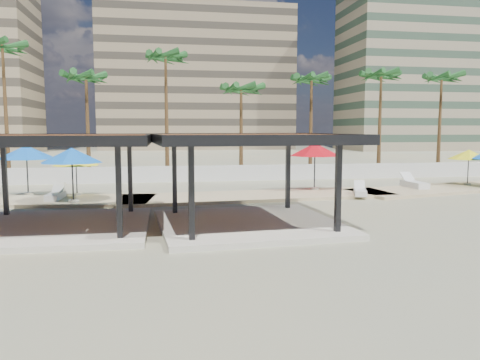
{
  "coord_description": "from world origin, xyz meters",
  "views": [
    {
      "loc": [
        -3.6,
        -19.39,
        3.94
      ],
      "look_at": [
        0.39,
        3.75,
        1.4
      ],
      "focal_mm": 35.0,
      "sensor_mm": 36.0,
      "label": 1
    }
  ],
  "objects_px": {
    "umbrella_a": "(26,152)",
    "lounger_c": "(414,184)",
    "pavilion_central": "(248,171)",
    "umbrella_c": "(315,150)",
    "pavilion_west": "(54,174)",
    "lounger_b": "(360,192)",
    "lounger_a": "(56,195)"
  },
  "relations": [
    {
      "from": "umbrella_c",
      "to": "lounger_c",
      "type": "xyz_separation_m",
      "value": [
        6.8,
        0.01,
        -2.29
      ]
    },
    {
      "from": "pavilion_central",
      "to": "lounger_a",
      "type": "distance_m",
      "value": 12.31
    },
    {
      "from": "pavilion_west",
      "to": "umbrella_a",
      "type": "height_order",
      "value": "pavilion_west"
    },
    {
      "from": "pavilion_central",
      "to": "umbrella_a",
      "type": "height_order",
      "value": "pavilion_central"
    },
    {
      "from": "pavilion_central",
      "to": "pavilion_west",
      "type": "height_order",
      "value": "pavilion_central"
    },
    {
      "from": "pavilion_central",
      "to": "lounger_c",
      "type": "height_order",
      "value": "pavilion_central"
    },
    {
      "from": "umbrella_c",
      "to": "lounger_c",
      "type": "height_order",
      "value": "umbrella_c"
    },
    {
      "from": "pavilion_west",
      "to": "umbrella_a",
      "type": "relative_size",
      "value": 1.89
    },
    {
      "from": "umbrella_a",
      "to": "lounger_b",
      "type": "xyz_separation_m",
      "value": [
        18.97,
        -3.36,
        -2.27
      ]
    },
    {
      "from": "lounger_b",
      "to": "lounger_a",
      "type": "bearing_deg",
      "value": 105.99
    },
    {
      "from": "umbrella_a",
      "to": "lounger_b",
      "type": "height_order",
      "value": "umbrella_a"
    },
    {
      "from": "pavilion_west",
      "to": "lounger_b",
      "type": "height_order",
      "value": "pavilion_west"
    },
    {
      "from": "umbrella_a",
      "to": "lounger_c",
      "type": "xyz_separation_m",
      "value": [
        23.92,
        -0.64,
        -2.23
      ]
    },
    {
      "from": "lounger_c",
      "to": "umbrella_a",
      "type": "bearing_deg",
      "value": 87.27
    },
    {
      "from": "lounger_a",
      "to": "lounger_b",
      "type": "distance_m",
      "value": 17.08
    },
    {
      "from": "pavilion_west",
      "to": "lounger_b",
      "type": "xyz_separation_m",
      "value": [
        15.44,
        6.2,
        -1.88
      ]
    },
    {
      "from": "umbrella_a",
      "to": "pavilion_central",
      "type": "bearing_deg",
      "value": -42.31
    },
    {
      "from": "pavilion_west",
      "to": "lounger_c",
      "type": "bearing_deg",
      "value": 24.2
    },
    {
      "from": "lounger_b",
      "to": "umbrella_a",
      "type": "bearing_deg",
      "value": 100.33
    },
    {
      "from": "pavilion_central",
      "to": "umbrella_a",
      "type": "relative_size",
      "value": 2.01
    },
    {
      "from": "umbrella_c",
      "to": "lounger_b",
      "type": "xyz_separation_m",
      "value": [
        1.85,
        -2.7,
        -2.33
      ]
    },
    {
      "from": "pavilion_central",
      "to": "umbrella_c",
      "type": "xyz_separation_m",
      "value": [
        6.04,
        9.43,
        0.44
      ]
    },
    {
      "from": "lounger_b",
      "to": "lounger_c",
      "type": "bearing_deg",
      "value": -40.88
    },
    {
      "from": "umbrella_a",
      "to": "umbrella_c",
      "type": "distance_m",
      "value": 17.13
    },
    {
      "from": "lounger_b",
      "to": "umbrella_c",
      "type": "bearing_deg",
      "value": 54.72
    },
    {
      "from": "pavilion_west",
      "to": "umbrella_c",
      "type": "xyz_separation_m",
      "value": [
        13.59,
        8.91,
        0.45
      ]
    },
    {
      "from": "pavilion_central",
      "to": "pavilion_west",
      "type": "xyz_separation_m",
      "value": [
        -7.55,
        0.52,
        -0.01
      ]
    },
    {
      "from": "pavilion_west",
      "to": "pavilion_central",
      "type": "bearing_deg",
      "value": -3.36
    },
    {
      "from": "pavilion_central",
      "to": "umbrella_a",
      "type": "xyz_separation_m",
      "value": [
        -11.08,
        10.08,
        0.38
      ]
    },
    {
      "from": "lounger_c",
      "to": "lounger_b",
      "type": "bearing_deg",
      "value": 117.55
    },
    {
      "from": "pavilion_central",
      "to": "umbrella_a",
      "type": "bearing_deg",
      "value": 133.47
    },
    {
      "from": "lounger_a",
      "to": "umbrella_c",
      "type": "bearing_deg",
      "value": -81.82
    }
  ]
}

